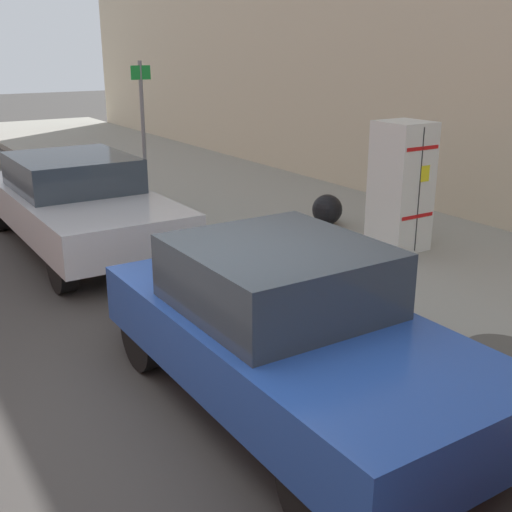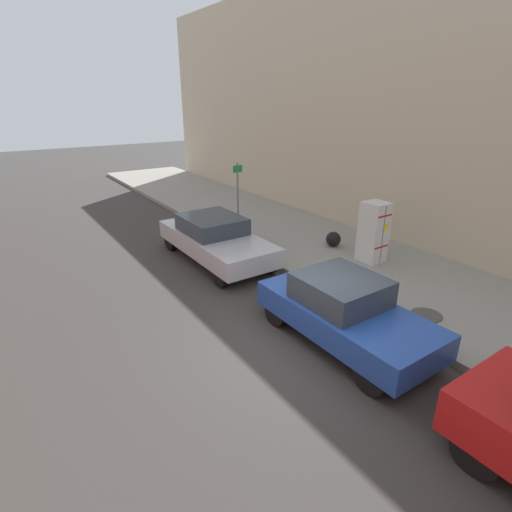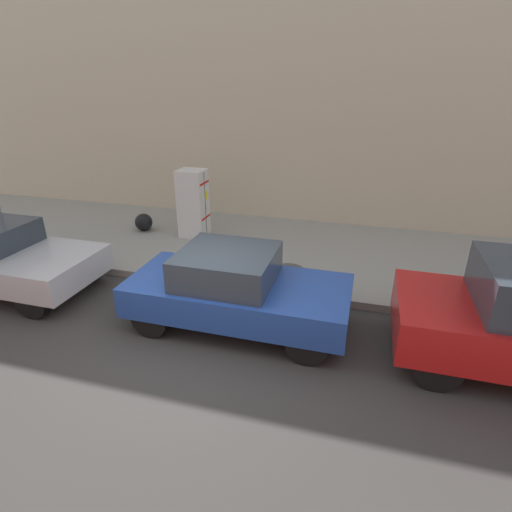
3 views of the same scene
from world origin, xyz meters
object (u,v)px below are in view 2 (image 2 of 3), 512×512
fire_hydrant (226,221)px  parked_hatchback_blue (344,311)px  street_sign_post (238,195)px  trash_bag (333,239)px  discarded_refrigerator (373,232)px  parked_sedan_silver (215,238)px

fire_hydrant → parked_hatchback_blue: size_ratio=0.20×
street_sign_post → trash_bag: 3.68m
discarded_refrigerator → fire_hydrant: size_ratio=2.39×
discarded_refrigerator → trash_bag: discarded_refrigerator is taller
fire_hydrant → discarded_refrigerator: bearing=113.7°
parked_sedan_silver → parked_hatchback_blue: size_ratio=1.18×
discarded_refrigerator → parked_hatchback_blue: (3.69, 2.44, -0.35)m
fire_hydrant → trash_bag: 4.06m
fire_hydrant → parked_sedan_silver: (1.50, 1.94, 0.17)m
street_sign_post → parked_sedan_silver: size_ratio=0.55×
street_sign_post → parked_hatchback_blue: street_sign_post is taller
trash_bag → parked_hatchback_blue: size_ratio=0.13×
discarded_refrigerator → fire_hydrant: 5.49m
discarded_refrigerator → trash_bag: size_ratio=3.65×
fire_hydrant → parked_sedan_silver: bearing=52.3°
street_sign_post → parked_sedan_silver: 2.38m
discarded_refrigerator → fire_hydrant: bearing=-66.3°
street_sign_post → trash_bag: street_sign_post is taller
trash_bag → parked_hatchback_blue: 5.41m
discarded_refrigerator → parked_hatchback_blue: bearing=33.5°
trash_bag → parked_hatchback_blue: bearing=47.7°
parked_sedan_silver → street_sign_post: bearing=-140.8°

